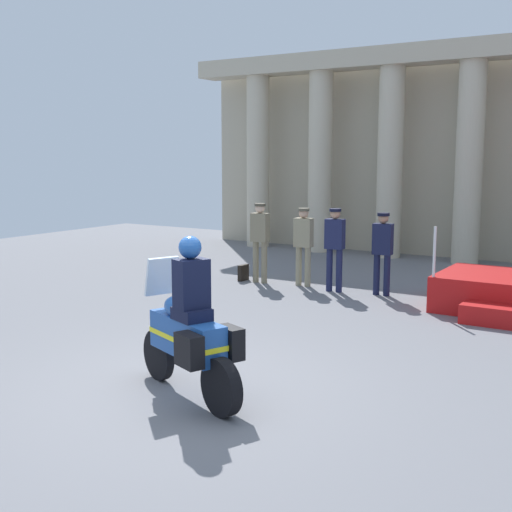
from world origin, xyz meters
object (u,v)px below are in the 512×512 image
officer_in_row_2 (335,243)px  briefcase_on_ground (243,273)px  officer_in_row_3 (383,247)px  motorcycle_with_rider (190,331)px  officer_in_row_0 (260,236)px  officer_in_row_1 (303,240)px

officer_in_row_2 → briefcase_on_ground: bearing=-4.6°
officer_in_row_3 → motorcycle_with_rider: motorcycle_with_rider is taller
motorcycle_with_rider → briefcase_on_ground: (-3.49, 6.46, -0.61)m
officer_in_row_3 → motorcycle_with_rider: (0.26, -6.60, -0.19)m
officer_in_row_0 → officer_in_row_2: size_ratio=1.02×
officer_in_row_2 → officer_in_row_3: officer_in_row_2 is taller
officer_in_row_1 → officer_in_row_3: 1.79m
officer_in_row_2 → briefcase_on_ground: 2.41m
motorcycle_with_rider → briefcase_on_ground: motorcycle_with_rider is taller
officer_in_row_2 → motorcycle_with_rider: (1.23, -6.43, -0.22)m
officer_in_row_3 → officer_in_row_2: bearing=6.3°
officer_in_row_0 → briefcase_on_ground: bearing=-5.8°
officer_in_row_0 → officer_in_row_1: bearing=-173.9°
briefcase_on_ground → officer_in_row_1: bearing=6.3°
officer_in_row_3 → briefcase_on_ground: officer_in_row_3 is taller
briefcase_on_ground → officer_in_row_0: bearing=-1.9°
officer_in_row_3 → briefcase_on_ground: size_ratio=4.62×
officer_in_row_2 → motorcycle_with_rider: 6.55m
motorcycle_with_rider → briefcase_on_ground: bearing=-39.4°
officer_in_row_1 → officer_in_row_0: bearing=6.1°
officer_in_row_1 → briefcase_on_ground: 1.66m
officer_in_row_1 → officer_in_row_2: size_ratio=0.98×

